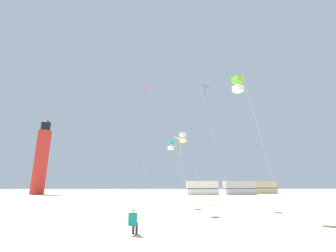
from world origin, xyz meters
TOP-DOWN VIEW (x-y plane):
  - kite_flyer_standing at (-0.20, 4.37)m, footprint 0.42×0.55m
  - kite_diamond_magenta at (-0.65, 18.45)m, footprint 2.37×2.24m
  - kite_box_lime at (6.67, 8.63)m, footprint 2.58×2.50m
  - kite_diamond_blue at (5.79, 15.46)m, footprint 2.97×2.51m
  - kite_box_cyan at (2.52, 22.43)m, footprint 2.73×2.73m
  - kite_box_white at (3.85, 20.21)m, footprint 3.44×3.24m
  - kite_diamond_gold at (2.68, 11.38)m, footprint 1.50×1.45m
  - lighthouse_distant at (-24.95, 45.34)m, footprint 2.80×2.80m
  - rv_van_white at (10.19, 42.23)m, footprint 6.57×2.73m
  - rv_van_silver at (18.26, 42.92)m, footprint 6.54×2.63m
  - rv_van_tan at (25.61, 48.25)m, footprint 6.44×2.35m

SIDE VIEW (x-z plane):
  - kite_flyer_standing at x=-0.20m, z-range 0.03..1.19m
  - rv_van_white at x=10.19m, z-range -0.01..2.79m
  - rv_van_silver at x=18.26m, z-range -0.01..2.79m
  - rv_van_tan at x=25.61m, z-range -0.01..2.79m
  - kite_diamond_gold at x=2.68m, z-range 2.56..8.46m
  - kite_box_cyan at x=2.52m, z-range 3.23..10.85m
  - kite_box_white at x=3.85m, z-range 3.51..11.70m
  - lighthouse_distant at x=-24.95m, z-range -0.56..16.24m
  - kite_box_lime at x=6.67m, z-range 4.34..14.20m
  - kite_diamond_blue at x=5.79m, z-range 5.41..17.87m
  - kite_diamond_magenta at x=-0.65m, z-range 5.89..19.50m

